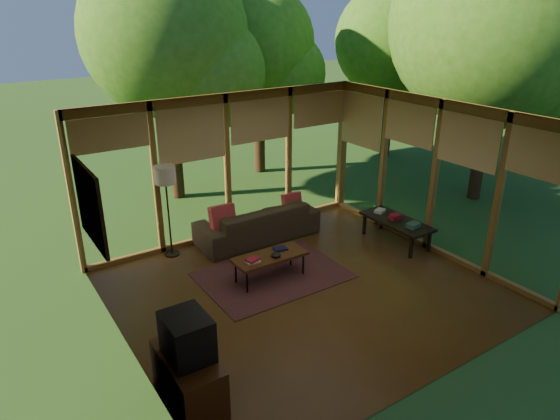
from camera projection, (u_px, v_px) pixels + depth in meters
floor at (305, 290)px, 7.80m from camera, size 5.50×5.50×0.00m
ceiling at (309, 118)px, 6.78m from camera, size 5.50×5.50×0.00m
wall_left at (119, 258)px, 5.89m from camera, size 0.04×5.00×2.70m
wall_front at (444, 283)px, 5.35m from camera, size 5.50×0.04×2.70m
window_wall_back at (227, 167)px, 9.22m from camera, size 5.50×0.12×2.70m
window_wall_right at (434, 177)px, 8.69m from camera, size 0.12×5.00×2.70m
exterior_lawn at (354, 129)px, 18.06m from camera, size 40.00×40.00×0.00m
tree_nw at (165, 35)px, 10.34m from camera, size 3.48×3.48×5.32m
tree_ne at (256, 44)px, 12.28m from camera, size 2.90×2.90×4.71m
tree_se at (498, 21)px, 10.06m from camera, size 4.36×4.36×6.02m
tree_far at (389, 41)px, 13.62m from camera, size 3.00×3.00×4.74m
rug at (273, 275)px, 8.21m from camera, size 2.31×1.64×0.01m
sofa at (258, 222)px, 9.39m from camera, size 2.31×0.90×0.67m
pillow_left at (223, 218)px, 8.87m from camera, size 0.46×0.25×0.48m
pillow_right at (292, 203)px, 9.64m from camera, size 0.39×0.21×0.41m
ct_book_lower at (253, 261)px, 7.74m from camera, size 0.22×0.17×0.03m
ct_book_upper at (253, 259)px, 7.72m from camera, size 0.23×0.19×0.03m
ct_book_side at (280, 249)px, 8.14m from camera, size 0.24×0.20×0.03m
ct_bowl at (276, 255)px, 7.89m from camera, size 0.16×0.16×0.07m
media_cabinet at (189, 379)px, 5.50m from camera, size 0.50×1.00×0.60m
television at (187, 337)px, 5.30m from camera, size 0.45×0.55×0.50m
console_book_a at (413, 225)px, 8.87m from camera, size 0.25×0.20×0.09m
console_book_b at (395, 217)px, 9.21m from camera, size 0.22×0.17×0.10m
console_book_c at (380, 211)px, 9.53m from camera, size 0.25×0.22×0.06m
floor_lamp at (165, 180)px, 8.37m from camera, size 0.36×0.36×1.65m
coffee_table at (270, 257)px, 7.97m from camera, size 1.20×0.50×0.43m
side_console at (397, 222)px, 9.21m from camera, size 0.60×1.40×0.46m
wall_painting at (90, 205)px, 6.92m from camera, size 0.06×1.35×1.15m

